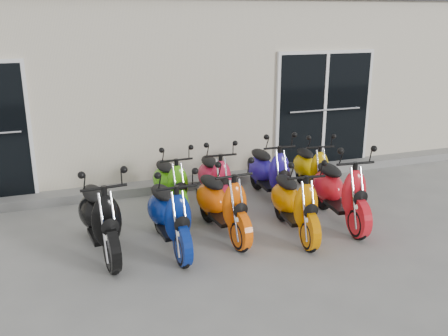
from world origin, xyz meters
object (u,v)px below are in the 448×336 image
Objects in this scene: scooter_front_orange_a at (222,194)px; scooter_back_yellow at (312,161)px; scooter_back_red at (215,171)px; scooter_front_orange_b at (295,194)px; scooter_back_blue at (269,164)px; scooter_front_blue at (169,206)px; scooter_front_black at (99,208)px; scooter_back_green at (170,176)px; scooter_front_red at (340,182)px.

scooter_front_orange_a is 2.32m from scooter_back_yellow.
scooter_back_red is at bearing -170.85° from scooter_back_yellow.
scooter_front_orange_b is 1.07× the size of scooter_back_yellow.
scooter_back_blue is (0.24, 1.37, 0.02)m from scooter_front_orange_b.
scooter_front_blue reaches higher than scooter_back_yellow.
scooter_back_blue reaches higher than scooter_front_blue.
scooter_back_red is at bearing 24.94° from scooter_front_black.
scooter_back_yellow is (1.07, 1.45, -0.04)m from scooter_front_orange_b.
scooter_back_blue reaches higher than scooter_back_green.
scooter_front_orange_a is 1.00m from scooter_front_orange_b.
scooter_front_orange_a is at bearing -99.60° from scooter_back_red.
scooter_front_blue is (0.86, -0.15, -0.03)m from scooter_front_black.
scooter_back_green is at bearing 179.35° from scooter_back_blue.
scooter_front_black is at bearing -145.69° from scooter_back_red.
scooter_front_orange_a is (1.64, 0.01, -0.03)m from scooter_front_black.
scooter_back_blue is (-0.56, 1.23, -0.02)m from scooter_front_red.
scooter_front_red is 2.55m from scooter_back_green.
scooter_back_green is 1.64m from scooter_back_blue.
scooter_front_orange_b is at bearing -12.14° from scooter_front_black.
scooter_front_orange_b is at bearing -47.74° from scooter_back_green.
scooter_front_orange_a is at bearing 9.80° from scooter_front_blue.
scooter_back_green is at bearing 73.31° from scooter_front_blue.
scooter_back_green is (0.33, 1.28, -0.03)m from scooter_front_blue.
scooter_front_red is 1.35m from scooter_back_blue.
scooter_back_yellow is at bearing 59.72° from scooter_front_orange_b.
scooter_front_orange_b is 1.04× the size of scooter_back_green.
scooter_front_orange_b is at bearing -60.39° from scooter_back_red.
scooter_back_blue is (0.93, -0.05, 0.03)m from scooter_back_red.
scooter_back_green reaches higher than scooter_back_yellow.
scooter_front_orange_a is 1.05× the size of scooter_back_red.
scooter_front_orange_b is at bearing -7.09° from scooter_front_blue.
scooter_front_blue is 0.94× the size of scooter_front_red.
scooter_back_red is (-0.68, 1.42, -0.01)m from scooter_front_orange_b.
scooter_front_orange_b reaches higher than scooter_back_red.
scooter_front_orange_a is 1.76m from scooter_front_red.
scooter_front_orange_a is at bearing -70.19° from scooter_back_green.
scooter_back_red is (-1.49, 1.27, -0.06)m from scooter_front_red.
scooter_front_black is 3.39m from scooter_front_red.
scooter_front_black is at bearing 167.63° from scooter_front_blue.
scooter_back_blue is 0.83m from scooter_back_yellow.
scooter_back_blue reaches higher than scooter_back_yellow.
scooter_front_blue is 1.08× the size of scooter_back_yellow.
scooter_front_orange_b is 0.93× the size of scooter_front_red.
scooter_front_blue is 2.53m from scooter_front_red.
scooter_back_yellow is (3.65, 1.15, -0.08)m from scooter_front_black.
scooter_back_blue is at bearing 120.40° from scooter_front_red.
scooter_front_black reaches higher than scooter_back_yellow.
scooter_back_green is (-2.20, 1.28, -0.06)m from scooter_front_red.
scooter_front_red is 1.33m from scooter_back_yellow.
scooter_front_blue is at bearing -125.53° from scooter_back_red.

